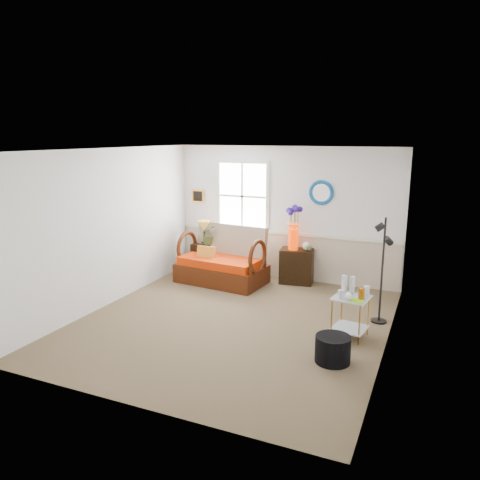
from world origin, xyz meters
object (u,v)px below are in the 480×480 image
at_px(lamp_stand, 203,259).
at_px(cabinet, 297,266).
at_px(ottoman, 333,349).
at_px(loveseat, 221,255).
at_px(floor_lamp, 382,271).
at_px(side_table, 350,317).

height_order(lamp_stand, cabinet, cabinet).
bearing_deg(cabinet, ottoman, -72.93).
bearing_deg(loveseat, cabinet, 28.08).
height_order(loveseat, cabinet, loveseat).
bearing_deg(ottoman, loveseat, 138.49).
bearing_deg(lamp_stand, floor_lamp, -17.69).
bearing_deg(floor_lamp, ottoman, -123.87).
height_order(loveseat, ottoman, loveseat).
relative_size(side_table, ottoman, 1.32).
bearing_deg(lamp_stand, ottoman, -39.70).
height_order(lamp_stand, side_table, lamp_stand).
bearing_deg(ottoman, cabinet, 114.86).
xyz_separation_m(cabinet, floor_lamp, (1.73, -1.37, 0.48)).
height_order(side_table, floor_lamp, floor_lamp).
relative_size(lamp_stand, side_table, 1.09).
distance_m(side_table, floor_lamp, 0.95).
xyz_separation_m(loveseat, ottoman, (2.70, -2.39, -0.37)).
bearing_deg(ottoman, floor_lamp, 76.84).
height_order(cabinet, side_table, cabinet).
xyz_separation_m(lamp_stand, ottoman, (3.30, -2.74, -0.15)).
bearing_deg(lamp_stand, side_table, -29.53).
xyz_separation_m(floor_lamp, ottoman, (-0.37, -1.57, -0.64)).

